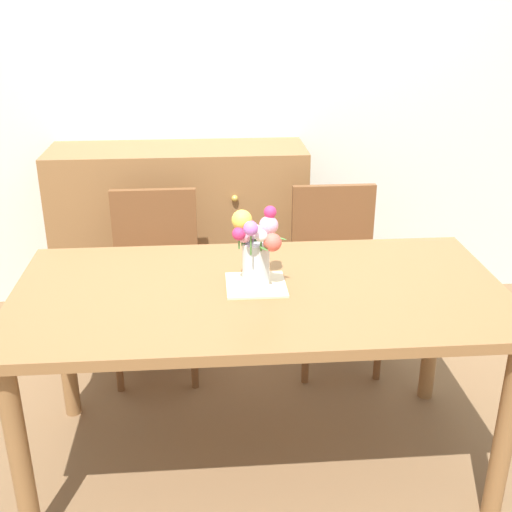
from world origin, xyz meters
name	(u,v)px	position (x,y,z in m)	size (l,w,h in m)	color
ground_plane	(260,457)	(0.00, 0.00, 0.00)	(12.00, 12.00, 0.00)	brown
back_wall	(236,65)	(0.00, 1.60, 1.40)	(7.00, 0.10, 2.80)	silver
dining_table	(260,310)	(0.00, 0.00, 0.69)	(1.81, 0.91, 0.78)	olive
chair_left	(156,269)	(-0.45, 0.80, 0.52)	(0.42, 0.42, 0.90)	brown
chair_right	(335,264)	(0.45, 0.80, 0.52)	(0.42, 0.42, 0.90)	brown
dresser	(181,234)	(-0.34, 1.33, 0.50)	(1.40, 0.47, 1.00)	olive
placemat	(256,285)	(-0.01, 0.02, 0.78)	(0.22, 0.22, 0.01)	beige
flower_vase	(255,243)	(-0.02, 0.02, 0.95)	(0.20, 0.20, 0.29)	silver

